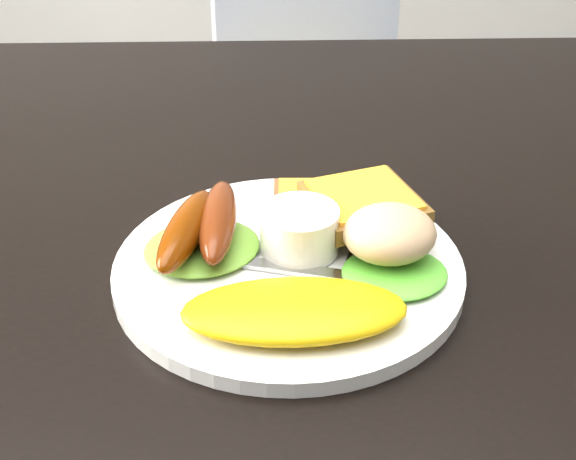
# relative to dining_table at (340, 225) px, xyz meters

# --- Properties ---
(dining_table) EXTENTS (1.20, 0.80, 0.04)m
(dining_table) POSITION_rel_dining_table_xyz_m (0.00, 0.00, 0.00)
(dining_table) COLOR black
(dining_table) RESTS_ON ground
(dining_chair) EXTENTS (0.50, 0.50, 0.05)m
(dining_chair) POSITION_rel_dining_table_xyz_m (0.03, 0.92, -0.28)
(dining_chair) COLOR #9F8456
(dining_chair) RESTS_ON ground
(plate) EXTENTS (0.25, 0.25, 0.01)m
(plate) POSITION_rel_dining_table_xyz_m (-0.05, -0.10, 0.03)
(plate) COLOR white
(plate) RESTS_ON dining_table
(lettuce_left) EXTENTS (0.11, 0.10, 0.01)m
(lettuce_left) POSITION_rel_dining_table_xyz_m (-0.11, -0.08, 0.04)
(lettuce_left) COLOR #458225
(lettuce_left) RESTS_ON plate
(lettuce_right) EXTENTS (0.08, 0.07, 0.01)m
(lettuce_right) POSITION_rel_dining_table_xyz_m (0.03, -0.12, 0.04)
(lettuce_right) COLOR green
(lettuce_right) RESTS_ON plate
(omelette) EXTENTS (0.14, 0.07, 0.02)m
(omelette) POSITION_rel_dining_table_xyz_m (-0.04, -0.17, 0.04)
(omelette) COLOR yellow
(omelette) RESTS_ON plate
(sausage_a) EXTENTS (0.05, 0.11, 0.03)m
(sausage_a) POSITION_rel_dining_table_xyz_m (-0.12, -0.09, 0.05)
(sausage_a) COLOR #722D05
(sausage_a) RESTS_ON lettuce_left
(sausage_b) EXTENTS (0.03, 0.11, 0.03)m
(sausage_b) POSITION_rel_dining_table_xyz_m (-0.09, -0.07, 0.05)
(sausage_b) COLOR #5D1C09
(sausage_b) RESTS_ON lettuce_left
(ramekin) EXTENTS (0.07, 0.07, 0.03)m
(ramekin) POSITION_rel_dining_table_xyz_m (-0.04, -0.09, 0.05)
(ramekin) COLOR white
(ramekin) RESTS_ON plate
(toast_a) EXTENTS (0.07, 0.07, 0.01)m
(toast_a) POSITION_rel_dining_table_xyz_m (-0.02, -0.03, 0.04)
(toast_a) COLOR brown
(toast_a) RESTS_ON plate
(toast_b) EXTENTS (0.10, 0.10, 0.01)m
(toast_b) POSITION_rel_dining_table_xyz_m (0.01, -0.05, 0.05)
(toast_b) COLOR brown
(toast_b) RESTS_ON toast_a
(potato_salad) EXTENTS (0.08, 0.08, 0.03)m
(potato_salad) POSITION_rel_dining_table_xyz_m (0.02, -0.10, 0.06)
(potato_salad) COLOR beige
(potato_salad) RESTS_ON lettuce_right
(fork) EXTENTS (0.14, 0.05, 0.00)m
(fork) POSITION_rel_dining_table_xyz_m (-0.07, -0.10, 0.03)
(fork) COLOR #ADAFB7
(fork) RESTS_ON plate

